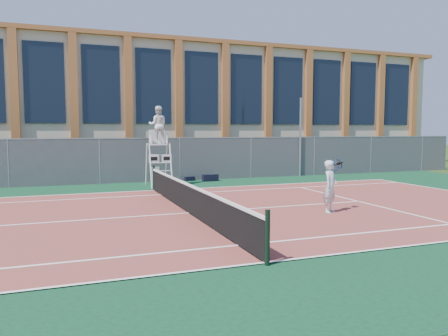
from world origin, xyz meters
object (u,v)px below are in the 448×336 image
object	(u,v)px
steel_pole	(300,137)
umpire_chair	(158,127)
tennis_player	(330,186)
plastic_chair	(156,175)

from	to	relation	value
steel_pole	umpire_chair	xyz separation A→B (m)	(-8.50, -1.65, 0.54)
steel_pole	umpire_chair	size ratio (longest dim) A/B	1.18
steel_pole	tennis_player	size ratio (longest dim) A/B	2.66
steel_pole	tennis_player	bearing A→B (deg)	-115.28
steel_pole	plastic_chair	size ratio (longest dim) A/B	5.10
steel_pole	plastic_chair	distance (m)	8.82
steel_pole	tennis_player	world-z (taller)	steel_pole
tennis_player	plastic_chair	bearing A→B (deg)	113.22
steel_pole	plastic_chair	xyz separation A→B (m)	(-8.55, -1.37, -1.70)
umpire_chair	plastic_chair	size ratio (longest dim) A/B	4.34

